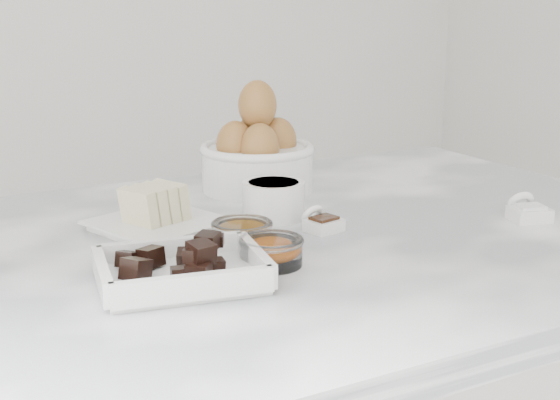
# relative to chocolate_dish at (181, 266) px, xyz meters

# --- Properties ---
(marble_slab) EXTENTS (1.20, 0.80, 0.04)m
(marble_slab) POSITION_rel_chocolate_dish_xyz_m (0.18, 0.11, -0.04)
(marble_slab) COLOR white
(marble_slab) RESTS_ON cabinet
(chocolate_dish) EXTENTS (0.21, 0.18, 0.05)m
(chocolate_dish) POSITION_rel_chocolate_dish_xyz_m (0.00, 0.00, 0.00)
(chocolate_dish) COLOR white
(chocolate_dish) RESTS_ON marble_slab
(butter_plate) EXTENTS (0.20, 0.20, 0.06)m
(butter_plate) POSITION_rel_chocolate_dish_xyz_m (0.05, 0.21, 0.00)
(butter_plate) COLOR white
(butter_plate) RESTS_ON marble_slab
(sugar_ramekin) EXTENTS (0.09, 0.09, 0.05)m
(sugar_ramekin) POSITION_rel_chocolate_dish_xyz_m (0.22, 0.19, 0.01)
(sugar_ramekin) COLOR white
(sugar_ramekin) RESTS_ON marble_slab
(egg_bowl) EXTENTS (0.19, 0.19, 0.18)m
(egg_bowl) POSITION_rel_chocolate_dish_xyz_m (0.28, 0.35, 0.04)
(egg_bowl) COLOR white
(egg_bowl) RESTS_ON marble_slab
(honey_bowl) EXTENTS (0.08, 0.08, 0.04)m
(honey_bowl) POSITION_rel_chocolate_dish_xyz_m (0.12, 0.09, -0.00)
(honey_bowl) COLOR white
(honey_bowl) RESTS_ON marble_slab
(zest_bowl) EXTENTS (0.08, 0.08, 0.04)m
(zest_bowl) POSITION_rel_chocolate_dish_xyz_m (0.12, 0.01, -0.00)
(zest_bowl) COLOR white
(zest_bowl) RESTS_ON marble_slab
(vanilla_spoon) EXTENTS (0.05, 0.06, 0.04)m
(vanilla_spoon) POSITION_rel_chocolate_dish_xyz_m (0.25, 0.10, -0.01)
(vanilla_spoon) COLOR white
(vanilla_spoon) RESTS_ON marble_slab
(salt_spoon) EXTENTS (0.06, 0.08, 0.04)m
(salt_spoon) POSITION_rel_chocolate_dish_xyz_m (0.54, 0.00, -0.01)
(salt_spoon) COLOR white
(salt_spoon) RESTS_ON marble_slab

